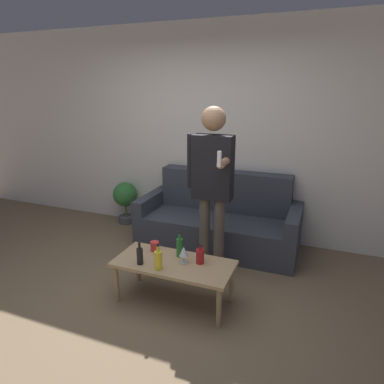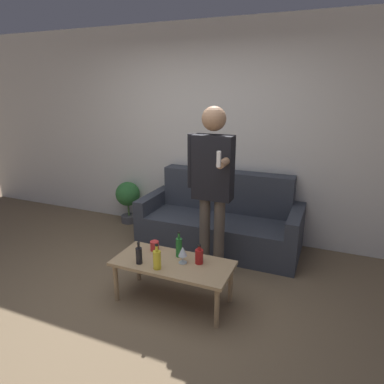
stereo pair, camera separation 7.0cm
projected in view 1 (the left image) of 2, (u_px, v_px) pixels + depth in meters
ground_plane at (125, 316)px, 2.99m from camera, size 16.00×16.00×0.00m
wall_back at (206, 133)px, 4.44m from camera, size 8.00×0.06×2.70m
couch at (219, 221)px, 4.27m from camera, size 1.95×0.81×0.91m
coffee_table at (174, 267)px, 3.10m from camera, size 1.09×0.50×0.40m
bottle_orange at (140, 256)px, 3.03m from camera, size 0.06×0.06×0.21m
bottle_green at (180, 247)px, 3.17m from camera, size 0.06×0.06×0.25m
bottle_dark at (158, 259)px, 2.95m from camera, size 0.07×0.07×0.23m
bottle_yellow at (200, 256)px, 3.05m from camera, size 0.07×0.07×0.18m
wine_glass_near at (184, 252)px, 3.05m from camera, size 0.08×0.08×0.16m
cup_on_table at (155, 246)px, 3.30m from camera, size 0.08×0.08×0.09m
person_standing_front at (212, 179)px, 3.37m from camera, size 0.47×0.44×1.75m
potted_plant at (125, 197)px, 4.96m from camera, size 0.35×0.35×0.61m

